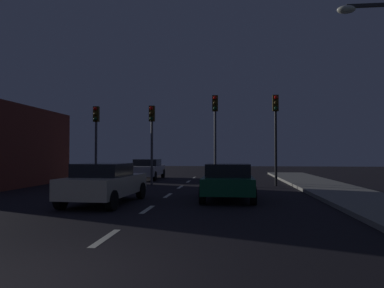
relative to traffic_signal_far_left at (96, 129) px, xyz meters
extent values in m
plane|color=black|center=(5.15, -8.22, -3.21)|extent=(80.00, 80.00, 0.00)
cube|color=silver|center=(5.15, -12.62, -3.21)|extent=(0.16, 1.60, 0.01)
cube|color=silver|center=(5.15, -8.82, -3.21)|extent=(0.16, 1.60, 0.01)
cube|color=silver|center=(5.15, -5.02, -3.21)|extent=(0.16, 1.60, 0.01)
cube|color=silver|center=(5.15, -1.22, -3.21)|extent=(0.16, 1.60, 0.01)
cube|color=silver|center=(5.15, 2.58, -3.21)|extent=(0.16, 1.60, 0.01)
cube|color=silver|center=(5.15, 6.38, -3.21)|extent=(0.16, 1.60, 0.01)
cylinder|color=#4C4C51|center=(0.00, 0.02, -0.93)|extent=(0.14, 0.14, 4.55)
cube|color=#382D0C|center=(0.00, 0.02, 0.89)|extent=(0.32, 0.24, 0.90)
sphere|color=red|center=(0.00, -0.14, 1.19)|extent=(0.20, 0.20, 0.20)
sphere|color=#3F2D0C|center=(0.00, -0.14, 0.89)|extent=(0.20, 0.20, 0.20)
sphere|color=#0C3319|center=(0.00, -0.14, 0.59)|extent=(0.20, 0.20, 0.20)
cylinder|color=#4C4C51|center=(3.32, 0.02, -0.94)|extent=(0.14, 0.14, 4.54)
cube|color=#382D0C|center=(3.32, 0.02, 0.88)|extent=(0.32, 0.24, 0.90)
sphere|color=red|center=(3.32, -0.14, 1.18)|extent=(0.20, 0.20, 0.20)
sphere|color=#3F2D0C|center=(3.32, -0.14, 0.88)|extent=(0.20, 0.20, 0.20)
sphere|color=#0C3319|center=(3.32, -0.14, 0.58)|extent=(0.20, 0.20, 0.20)
cylinder|color=#4C4C51|center=(6.96, 0.02, -0.67)|extent=(0.14, 0.14, 5.08)
cube|color=#382D0C|center=(6.96, 0.02, 1.42)|extent=(0.32, 0.24, 0.90)
sphere|color=red|center=(6.96, -0.14, 1.72)|extent=(0.20, 0.20, 0.20)
sphere|color=#3F2D0C|center=(6.96, -0.14, 1.42)|extent=(0.20, 0.20, 0.20)
sphere|color=#0C3319|center=(6.96, -0.14, 1.12)|extent=(0.20, 0.20, 0.20)
cylinder|color=black|center=(10.32, 0.02, -0.69)|extent=(0.14, 0.14, 5.05)
cube|color=#382D0C|center=(10.32, 0.02, 1.39)|extent=(0.32, 0.24, 0.90)
sphere|color=red|center=(10.32, -0.14, 1.69)|extent=(0.20, 0.20, 0.20)
sphere|color=#3F2D0C|center=(10.32, -0.14, 1.39)|extent=(0.20, 0.20, 0.20)
sphere|color=#0C3319|center=(10.32, -0.14, 1.09)|extent=(0.20, 0.20, 0.20)
cube|color=#0F4C2D|center=(7.69, -5.99, -2.60)|extent=(1.90, 4.05, 0.58)
cube|color=black|center=(7.69, -6.19, -2.06)|extent=(1.66, 1.83, 0.48)
cylinder|color=black|center=(6.82, -4.52, -2.89)|extent=(0.22, 0.64, 0.64)
cylinder|color=black|center=(8.58, -4.53, -2.89)|extent=(0.22, 0.64, 0.64)
cylinder|color=black|center=(6.80, -7.45, -2.89)|extent=(0.22, 0.64, 0.64)
cylinder|color=black|center=(8.56, -7.46, -2.89)|extent=(0.22, 0.64, 0.64)
cube|color=beige|center=(3.33, -7.64, -2.56)|extent=(2.03, 4.20, 0.66)
cube|color=black|center=(3.32, -7.84, -2.00)|extent=(1.70, 1.93, 0.45)
cylinder|color=black|center=(2.56, -6.09, -2.89)|extent=(0.25, 0.65, 0.64)
cylinder|color=black|center=(4.26, -6.18, -2.89)|extent=(0.25, 0.65, 0.64)
cylinder|color=black|center=(2.40, -9.10, -2.89)|extent=(0.25, 0.65, 0.64)
cylinder|color=black|center=(4.11, -9.19, -2.89)|extent=(0.25, 0.65, 0.64)
cube|color=silver|center=(2.01, 4.37, -2.58)|extent=(1.97, 4.62, 0.62)
cube|color=black|center=(2.01, 4.60, -2.04)|extent=(1.68, 2.10, 0.45)
cylinder|color=black|center=(2.92, 2.66, -2.89)|extent=(0.24, 0.65, 0.64)
cylinder|color=black|center=(1.19, 2.61, -2.89)|extent=(0.24, 0.65, 0.64)
cylinder|color=black|center=(2.83, 6.13, -2.89)|extent=(0.24, 0.65, 0.64)
cylinder|color=black|center=(1.10, 6.08, -2.89)|extent=(0.24, 0.65, 0.64)
cube|color=#2D2D30|center=(12.15, -8.64, 3.12)|extent=(1.60, 0.10, 0.10)
ellipsoid|color=silver|center=(11.35, -8.64, 3.02)|extent=(0.56, 0.36, 0.24)
camera|label=1|loc=(7.72, -19.80, -1.45)|focal=32.86mm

